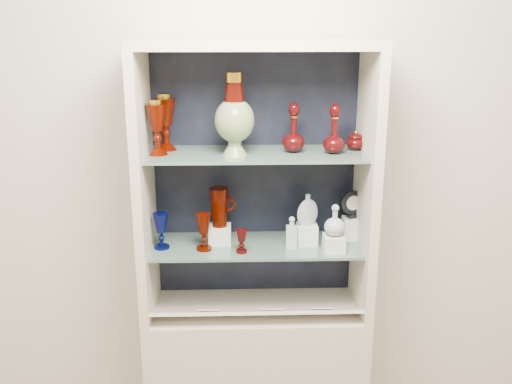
{
  "coord_description": "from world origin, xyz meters",
  "views": [
    {
      "loc": [
        -0.08,
        -0.83,
        2.0
      ],
      "look_at": [
        0.0,
        1.53,
        1.3
      ],
      "focal_mm": 40.0,
      "sensor_mm": 36.0,
      "label": 1
    }
  ],
  "objects_px": {
    "flat_flask": "(308,209)",
    "ruby_decanter_b": "(294,126)",
    "lidded_bowl": "(355,140)",
    "clear_square_bottle": "(292,232)",
    "ruby_decanter_a": "(334,126)",
    "cobalt_goblet": "(161,231)",
    "pedestal_lamp_left": "(157,127)",
    "clear_round_decanter": "(335,221)",
    "pedestal_lamp_right": "(166,122)",
    "enamel_urn": "(234,114)",
    "cameo_medallion": "(353,204)",
    "ruby_pitcher": "(219,207)",
    "ruby_goblet_small": "(241,241)",
    "ruby_goblet_tall": "(204,232)"
  },
  "relations": [
    {
      "from": "enamel_urn",
      "to": "ruby_decanter_a",
      "type": "relative_size",
      "value": 1.45
    },
    {
      "from": "ruby_goblet_tall",
      "to": "ruby_pitcher",
      "type": "height_order",
      "value": "ruby_pitcher"
    },
    {
      "from": "pedestal_lamp_left",
      "to": "clear_square_bottle",
      "type": "bearing_deg",
      "value": -2.1
    },
    {
      "from": "flat_flask",
      "to": "clear_square_bottle",
      "type": "bearing_deg",
      "value": -173.24
    },
    {
      "from": "clear_square_bottle",
      "to": "clear_round_decanter",
      "type": "distance_m",
      "value": 0.2
    },
    {
      "from": "ruby_pitcher",
      "to": "clear_round_decanter",
      "type": "height_order",
      "value": "ruby_pitcher"
    },
    {
      "from": "pedestal_lamp_right",
      "to": "cameo_medallion",
      "type": "xyz_separation_m",
      "value": [
        0.83,
        -0.01,
        -0.37
      ]
    },
    {
      "from": "ruby_decanter_b",
      "to": "clear_round_decanter",
      "type": "bearing_deg",
      "value": -27.71
    },
    {
      "from": "cobalt_goblet",
      "to": "ruby_goblet_small",
      "type": "relative_size",
      "value": 1.58
    },
    {
      "from": "lidded_bowl",
      "to": "clear_square_bottle",
      "type": "xyz_separation_m",
      "value": [
        -0.28,
        -0.08,
        -0.39
      ]
    },
    {
      "from": "cobalt_goblet",
      "to": "clear_round_decanter",
      "type": "distance_m",
      "value": 0.76
    },
    {
      "from": "flat_flask",
      "to": "ruby_decanter_b",
      "type": "bearing_deg",
      "value": 150.5
    },
    {
      "from": "enamel_urn",
      "to": "clear_square_bottle",
      "type": "distance_m",
      "value": 0.57
    },
    {
      "from": "flat_flask",
      "to": "clear_round_decanter",
      "type": "bearing_deg",
      "value": -62.62
    },
    {
      "from": "lidded_bowl",
      "to": "clear_round_decanter",
      "type": "bearing_deg",
      "value": -127.61
    },
    {
      "from": "pedestal_lamp_right",
      "to": "lidded_bowl",
      "type": "relative_size",
      "value": 2.73
    },
    {
      "from": "ruby_decanter_b",
      "to": "clear_square_bottle",
      "type": "bearing_deg",
      "value": -95.72
    },
    {
      "from": "lidded_bowl",
      "to": "flat_flask",
      "type": "relative_size",
      "value": 0.61
    },
    {
      "from": "pedestal_lamp_left",
      "to": "ruby_goblet_small",
      "type": "distance_m",
      "value": 0.6
    },
    {
      "from": "cobalt_goblet",
      "to": "ruby_goblet_small",
      "type": "height_order",
      "value": "cobalt_goblet"
    },
    {
      "from": "pedestal_lamp_left",
      "to": "cobalt_goblet",
      "type": "xyz_separation_m",
      "value": [
        -0.0,
        -0.01,
        -0.45
      ]
    },
    {
      "from": "ruby_goblet_tall",
      "to": "ruby_pitcher",
      "type": "relative_size",
      "value": 0.93
    },
    {
      "from": "pedestal_lamp_left",
      "to": "clear_round_decanter",
      "type": "distance_m",
      "value": 0.85
    },
    {
      "from": "pedestal_lamp_right",
      "to": "ruby_decanter_a",
      "type": "xyz_separation_m",
      "value": [
        0.72,
        -0.1,
        -0.0
      ]
    },
    {
      "from": "enamel_urn",
      "to": "lidded_bowl",
      "type": "bearing_deg",
      "value": 9.13
    },
    {
      "from": "pedestal_lamp_left",
      "to": "flat_flask",
      "type": "bearing_deg",
      "value": 2.03
    },
    {
      "from": "ruby_decanter_b",
      "to": "clear_round_decanter",
      "type": "distance_m",
      "value": 0.44
    },
    {
      "from": "lidded_bowl",
      "to": "ruby_goblet_tall",
      "type": "xyz_separation_m",
      "value": [
        -0.66,
        -0.1,
        -0.38
      ]
    },
    {
      "from": "pedestal_lamp_right",
      "to": "flat_flask",
      "type": "xyz_separation_m",
      "value": [
        0.62,
        -0.07,
        -0.38
      ]
    },
    {
      "from": "pedestal_lamp_left",
      "to": "cameo_medallion",
      "type": "xyz_separation_m",
      "value": [
        0.85,
        0.08,
        -0.37
      ]
    },
    {
      "from": "cobalt_goblet",
      "to": "clear_round_decanter",
      "type": "xyz_separation_m",
      "value": [
        0.75,
        -0.05,
        0.06
      ]
    },
    {
      "from": "ruby_decanter_b",
      "to": "cameo_medallion",
      "type": "height_order",
      "value": "ruby_decanter_b"
    },
    {
      "from": "lidded_bowl",
      "to": "ruby_pitcher",
      "type": "relative_size",
      "value": 0.51
    },
    {
      "from": "enamel_urn",
      "to": "ruby_decanter_b",
      "type": "distance_m",
      "value": 0.26
    },
    {
      "from": "ruby_pitcher",
      "to": "cameo_medallion",
      "type": "distance_m",
      "value": 0.6
    },
    {
      "from": "ruby_decanter_b",
      "to": "clear_round_decanter",
      "type": "height_order",
      "value": "ruby_decanter_b"
    },
    {
      "from": "pedestal_lamp_right",
      "to": "ruby_decanter_a",
      "type": "height_order",
      "value": "pedestal_lamp_right"
    },
    {
      "from": "enamel_urn",
      "to": "ruby_pitcher",
      "type": "xyz_separation_m",
      "value": [
        -0.07,
        0.07,
        -0.42
      ]
    },
    {
      "from": "enamel_urn",
      "to": "cameo_medallion",
      "type": "height_order",
      "value": "enamel_urn"
    },
    {
      "from": "enamel_urn",
      "to": "cobalt_goblet",
      "type": "distance_m",
      "value": 0.61
    },
    {
      "from": "ruby_pitcher",
      "to": "ruby_decanter_b",
      "type": "bearing_deg",
      "value": -14.44
    },
    {
      "from": "enamel_urn",
      "to": "clear_square_bottle",
      "type": "relative_size",
      "value": 2.38
    },
    {
      "from": "cobalt_goblet",
      "to": "flat_flask",
      "type": "height_order",
      "value": "flat_flask"
    },
    {
      "from": "ruby_goblet_small",
      "to": "flat_flask",
      "type": "xyz_separation_m",
      "value": [
        0.29,
        0.09,
        0.11
      ]
    },
    {
      "from": "clear_square_bottle",
      "to": "clear_round_decanter",
      "type": "xyz_separation_m",
      "value": [
        0.18,
        -0.04,
        0.07
      ]
    },
    {
      "from": "pedestal_lamp_right",
      "to": "clear_round_decanter",
      "type": "relative_size",
      "value": 1.81
    },
    {
      "from": "ruby_decanter_a",
      "to": "cobalt_goblet",
      "type": "relative_size",
      "value": 1.46
    },
    {
      "from": "flat_flask",
      "to": "cobalt_goblet",
      "type": "bearing_deg",
      "value": 158.7
    },
    {
      "from": "ruby_pitcher",
      "to": "clear_square_bottle",
      "type": "relative_size",
      "value": 1.22
    },
    {
      "from": "ruby_pitcher",
      "to": "cameo_medallion",
      "type": "height_order",
      "value": "ruby_pitcher"
    }
  ]
}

